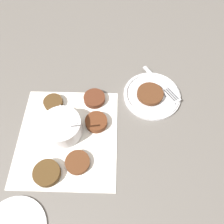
{
  "coord_description": "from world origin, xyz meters",
  "views": [
    {
      "loc": [
        -0.26,
        -0.08,
        0.59
      ],
      "look_at": [
        0.06,
        -0.12,
        0.02
      ],
      "focal_mm": 35.0,
      "sensor_mm": 36.0,
      "label": 1
    }
  ],
  "objects_px": {
    "sauce_bowl": "(62,127)",
    "serving_plate": "(152,95)",
    "fritter_on_plate": "(150,94)",
    "fork": "(164,87)"
  },
  "relations": [
    {
      "from": "sauce_bowl",
      "to": "serving_plate",
      "type": "distance_m",
      "value": 0.3
    },
    {
      "from": "serving_plate",
      "to": "fritter_on_plate",
      "type": "height_order",
      "value": "fritter_on_plate"
    },
    {
      "from": "serving_plate",
      "to": "fork",
      "type": "xyz_separation_m",
      "value": [
        0.02,
        -0.04,
        0.01
      ]
    },
    {
      "from": "fork",
      "to": "serving_plate",
      "type": "bearing_deg",
      "value": 110.57
    },
    {
      "from": "serving_plate",
      "to": "sauce_bowl",
      "type": "bearing_deg",
      "value": 106.51
    },
    {
      "from": "fritter_on_plate",
      "to": "fork",
      "type": "height_order",
      "value": "fritter_on_plate"
    },
    {
      "from": "fritter_on_plate",
      "to": "fork",
      "type": "xyz_separation_m",
      "value": [
        0.02,
        -0.05,
        -0.0
      ]
    },
    {
      "from": "sauce_bowl",
      "to": "fork",
      "type": "distance_m",
      "value": 0.34
    },
    {
      "from": "serving_plate",
      "to": "fritter_on_plate",
      "type": "distance_m",
      "value": 0.02
    },
    {
      "from": "sauce_bowl",
      "to": "fritter_on_plate",
      "type": "distance_m",
      "value": 0.29
    }
  ]
}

